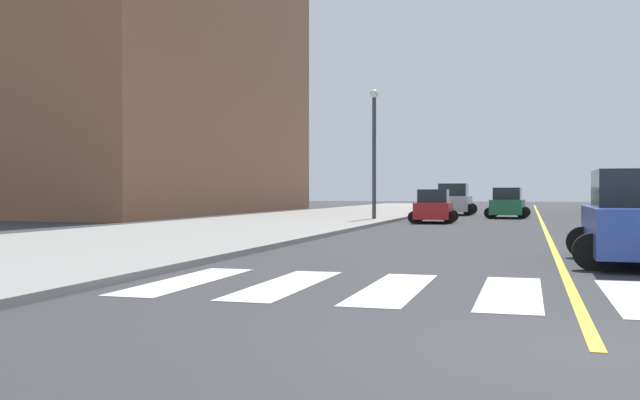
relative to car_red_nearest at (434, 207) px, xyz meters
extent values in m
plane|color=#333335|center=(5.18, -29.01, -0.77)|extent=(220.00, 220.00, 0.00)
cube|color=gray|center=(-7.02, -9.01, -0.70)|extent=(10.00, 120.00, 0.15)
cube|color=silver|center=(-1.12, -25.01, -0.77)|extent=(0.90, 4.00, 0.01)
cube|color=silver|center=(0.68, -25.01, -0.77)|extent=(0.90, 4.00, 0.01)
cube|color=silver|center=(2.48, -25.01, -0.77)|extent=(0.90, 4.00, 0.01)
cube|color=silver|center=(4.28, -25.01, -0.77)|extent=(0.90, 4.00, 0.01)
cube|color=silver|center=(6.08, -25.01, -0.77)|extent=(0.90, 4.00, 0.01)
cube|color=yellow|center=(5.18, 10.99, -0.77)|extent=(0.16, 80.00, 0.01)
cube|color=brown|center=(-22.83, 11.62, 11.73)|extent=(16.00, 32.00, 25.02)
cube|color=red|center=(0.00, 0.06, -0.17)|extent=(1.82, 3.77, 0.79)
cube|color=#1E2328|center=(0.01, -0.16, 0.55)|extent=(1.48, 1.90, 0.67)
cylinder|color=black|center=(0.81, 1.24, -0.47)|extent=(0.61, 0.22, 0.60)
cylinder|color=black|center=(-0.90, 1.17, -0.47)|extent=(0.61, 0.22, 0.60)
cylinder|color=black|center=(0.90, -1.06, -0.47)|extent=(0.61, 0.22, 0.60)
cylinder|color=black|center=(-0.81, -1.12, -0.47)|extent=(0.61, 0.22, 0.60)
cube|color=#236B42|center=(3.36, 7.77, -0.12)|extent=(1.97, 4.05, 0.85)
cube|color=#1E2328|center=(3.35, 7.53, 0.64)|extent=(1.60, 2.05, 0.72)
cylinder|color=black|center=(4.33, 8.96, -0.45)|extent=(0.65, 0.24, 0.64)
cylinder|color=black|center=(2.50, 9.04, -0.45)|extent=(0.65, 0.24, 0.64)
cylinder|color=black|center=(4.23, 6.50, -0.45)|extent=(0.65, 0.24, 0.64)
cylinder|color=black|center=(2.39, 6.57, -0.45)|extent=(0.65, 0.24, 0.64)
cube|color=black|center=(10.64, 22.90, -0.11)|extent=(1.88, 4.05, 0.86)
cube|color=#1E2328|center=(10.64, 23.14, 0.66)|extent=(1.56, 2.03, 0.73)
cylinder|color=black|center=(9.73, 21.64, -0.45)|extent=(0.65, 0.22, 0.65)
cylinder|color=black|center=(11.59, 21.66, -0.45)|extent=(0.65, 0.22, 0.65)
cylinder|color=black|center=(9.69, 24.13, -0.45)|extent=(0.65, 0.22, 0.65)
cylinder|color=black|center=(11.55, 24.16, -0.45)|extent=(0.65, 0.22, 0.65)
cube|color=#B7B7BC|center=(-0.25, 12.76, -0.01)|extent=(2.13, 4.66, 1.00)
cube|color=#1E2328|center=(-0.25, 12.49, 0.88)|extent=(1.78, 2.34, 0.84)
cylinder|color=black|center=(0.82, 14.21, -0.40)|extent=(0.75, 0.25, 0.75)
cylinder|color=black|center=(-1.33, 14.20, -0.40)|extent=(0.75, 0.25, 0.75)
cylinder|color=black|center=(0.83, 11.33, -0.40)|extent=(0.75, 0.25, 0.75)
cylinder|color=black|center=(-1.31, 11.32, -0.40)|extent=(0.75, 0.25, 0.75)
cube|color=#2D479E|center=(6.77, -19.85, -0.04)|extent=(2.06, 4.51, 0.96)
cube|color=#1E2328|center=(6.77, -19.58, 0.83)|extent=(1.73, 2.26, 0.81)
cylinder|color=black|center=(5.72, -21.23, -0.41)|extent=(0.73, 0.24, 0.73)
cylinder|color=black|center=(5.74, -18.45, -0.41)|extent=(0.73, 0.24, 0.73)
cylinder|color=#38383D|center=(-3.15, 0.61, 2.53)|extent=(0.20, 0.20, 6.30)
sphere|color=silver|center=(-3.15, 0.61, 5.83)|extent=(0.44, 0.44, 0.44)
camera|label=1|loc=(4.53, -36.41, 0.77)|focal=40.98mm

